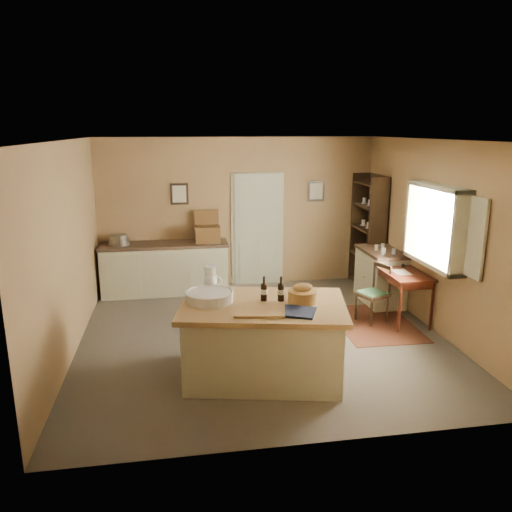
{
  "coord_description": "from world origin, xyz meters",
  "views": [
    {
      "loc": [
        -1.15,
        -6.42,
        2.85
      ],
      "look_at": [
        -0.07,
        0.1,
        1.15
      ],
      "focal_mm": 35.0,
      "sensor_mm": 36.0,
      "label": 1
    }
  ],
  "objects_px": {
    "work_island": "(262,338)",
    "desk_chair": "(372,294)",
    "writing_desk": "(404,278)",
    "right_cabinet": "(380,276)",
    "shelving_unit": "(370,232)",
    "sideboard": "(166,266)"
  },
  "relations": [
    {
      "from": "work_island",
      "to": "desk_chair",
      "type": "bearing_deg",
      "value": 48.36
    },
    {
      "from": "sideboard",
      "to": "right_cabinet",
      "type": "xyz_separation_m",
      "value": [
        3.54,
        -1.09,
        -0.02
      ]
    },
    {
      "from": "work_island",
      "to": "sideboard",
      "type": "distance_m",
      "value": 3.52
    },
    {
      "from": "work_island",
      "to": "desk_chair",
      "type": "height_order",
      "value": "work_island"
    },
    {
      "from": "sideboard",
      "to": "writing_desk",
      "type": "xyz_separation_m",
      "value": [
        3.54,
        -1.94,
        0.19
      ]
    },
    {
      "from": "sideboard",
      "to": "writing_desk",
      "type": "relative_size",
      "value": 2.36
    },
    {
      "from": "writing_desk",
      "to": "right_cabinet",
      "type": "bearing_deg",
      "value": 90.01
    },
    {
      "from": "work_island",
      "to": "sideboard",
      "type": "xyz_separation_m",
      "value": [
        -1.14,
        3.33,
        -0.0
      ]
    },
    {
      "from": "writing_desk",
      "to": "desk_chair",
      "type": "xyz_separation_m",
      "value": [
        -0.46,
        0.04,
        -0.24
      ]
    },
    {
      "from": "right_cabinet",
      "to": "writing_desk",
      "type": "bearing_deg",
      "value": -89.99
    },
    {
      "from": "desk_chair",
      "to": "shelving_unit",
      "type": "xyz_separation_m",
      "value": [
        0.62,
        1.7,
        0.59
      ]
    },
    {
      "from": "work_island",
      "to": "sideboard",
      "type": "height_order",
      "value": "work_island"
    },
    {
      "from": "shelving_unit",
      "to": "sideboard",
      "type": "bearing_deg",
      "value": 176.9
    },
    {
      "from": "work_island",
      "to": "desk_chair",
      "type": "xyz_separation_m",
      "value": [
        1.93,
        1.43,
        -0.05
      ]
    },
    {
      "from": "sideboard",
      "to": "right_cabinet",
      "type": "height_order",
      "value": "sideboard"
    },
    {
      "from": "desk_chair",
      "to": "right_cabinet",
      "type": "height_order",
      "value": "right_cabinet"
    },
    {
      "from": "work_island",
      "to": "sideboard",
      "type": "relative_size",
      "value": 0.94
    },
    {
      "from": "writing_desk",
      "to": "desk_chair",
      "type": "bearing_deg",
      "value": 174.48
    },
    {
      "from": "writing_desk",
      "to": "desk_chair",
      "type": "relative_size",
      "value": 1.09
    },
    {
      "from": "shelving_unit",
      "to": "right_cabinet",
      "type": "bearing_deg",
      "value": -99.75
    },
    {
      "from": "work_island",
      "to": "shelving_unit",
      "type": "xyz_separation_m",
      "value": [
        2.55,
        3.13,
        0.54
      ]
    },
    {
      "from": "work_island",
      "to": "writing_desk",
      "type": "height_order",
      "value": "work_island"
    }
  ]
}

